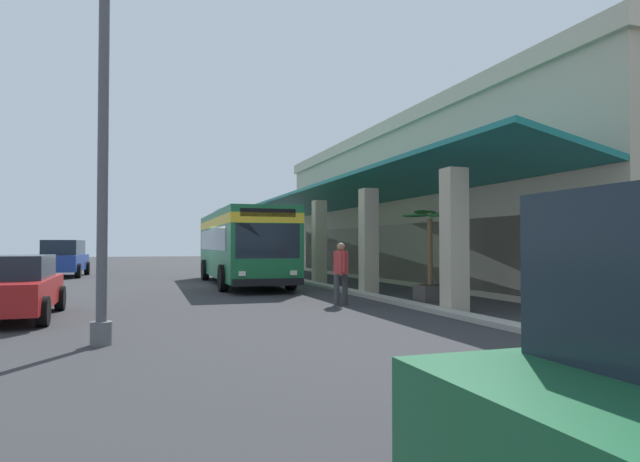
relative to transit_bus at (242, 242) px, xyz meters
The scene contains 9 objects.
ground 6.85m from the transit_bus, 90.55° to the left, with size 120.00×120.00×0.00m, color #2D2D30.
curb_strip 3.43m from the transit_bus, 78.63° to the left, with size 32.71×0.50×0.12m, color #9E998E.
plaza_building 12.63m from the transit_bus, 87.36° to the left, with size 27.56×15.81×7.34m.
transit_bus is the anchor object (origin of this frame).
parked_suv_blue 11.82m from the transit_bus, 136.66° to the right, with size 4.90×2.38×1.97m.
parked_sedan_red 11.89m from the transit_bus, 37.16° to the right, with size 4.42×2.05×1.47m.
pedestrian 9.23m from the transit_bus, ahead, with size 0.71×0.50×1.78m.
potted_palm 9.87m from the transit_bus, 25.47° to the left, with size 1.60×1.46×2.83m.
lot_light_pole 14.75m from the transit_bus, 19.99° to the right, with size 0.60×0.60×8.66m.
Camera 1 is at (23.72, -3.00, 1.72)m, focal length 30.50 mm.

